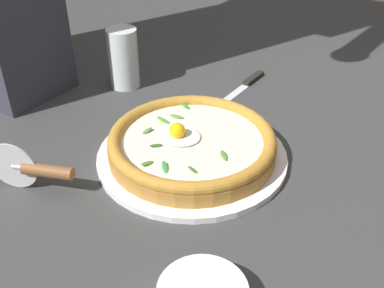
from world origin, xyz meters
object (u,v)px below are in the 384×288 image
(drinking_glass, at_px, (124,62))
(pizza, at_px, (192,143))
(table_knife, at_px, (246,84))
(pizza_cutter, at_px, (35,169))

(drinking_glass, bearing_deg, pizza, -29.46)
(pizza, distance_m, table_knife, 0.33)
(pizza, bearing_deg, table_knife, 98.88)
(pizza, height_order, drinking_glass, drinking_glass)
(pizza_cutter, bearing_deg, table_knife, 77.59)
(drinking_glass, bearing_deg, table_knife, 32.48)
(pizza_cutter, height_order, table_knife, pizza_cutter)
(table_knife, relative_size, drinking_glass, 1.54)
(pizza_cutter, relative_size, table_knife, 0.68)
(pizza, xyz_separation_m, drinking_glass, (-0.29, 0.17, 0.03))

